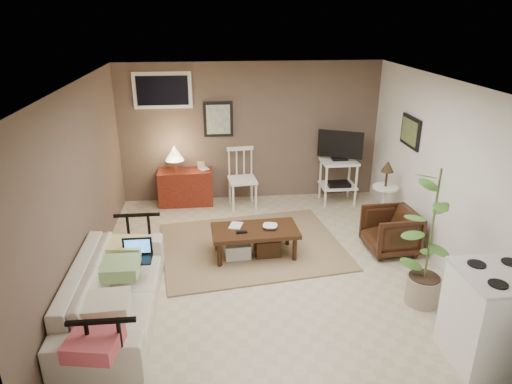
{
  "coord_description": "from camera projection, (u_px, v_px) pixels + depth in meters",
  "views": [
    {
      "loc": [
        -0.69,
        -5.21,
        3.15
      ],
      "look_at": [
        -0.12,
        0.35,
        0.94
      ],
      "focal_mm": 32.0,
      "sensor_mm": 36.0,
      "label": 1
    }
  ],
  "objects": [
    {
      "name": "floor",
      "position": [
        268.0,
        267.0,
        6.05
      ],
      "size": [
        5.0,
        5.0,
        0.0
      ],
      "primitive_type": "plane",
      "color": "#C1B293",
      "rests_on": "ground"
    },
    {
      "name": "art_back",
      "position": [
        218.0,
        119.0,
        7.75
      ],
      "size": [
        0.5,
        0.03,
        0.6
      ],
      "primitive_type": "cube",
      "color": "black"
    },
    {
      "name": "art_right",
      "position": [
        410.0,
        132.0,
        6.67
      ],
      "size": [
        0.03,
        0.6,
        0.45
      ],
      "primitive_type": "cube",
      "color": "black"
    },
    {
      "name": "window",
      "position": [
        162.0,
        90.0,
        7.48
      ],
      "size": [
        0.96,
        0.03,
        0.6
      ],
      "primitive_type": "cube",
      "color": "white"
    },
    {
      "name": "rug",
      "position": [
        252.0,
        246.0,
        6.57
      ],
      "size": [
        2.76,
        2.33,
        0.02
      ],
      "primitive_type": "cube",
      "rotation": [
        0.0,
        0.0,
        0.14
      ],
      "color": "#937455",
      "rests_on": "floor"
    },
    {
      "name": "coffee_table",
      "position": [
        254.0,
        240.0,
        6.23
      ],
      "size": [
        1.2,
        0.66,
        0.44
      ],
      "color": "#331E0E",
      "rests_on": "floor"
    },
    {
      "name": "sofa",
      "position": [
        113.0,
        281.0,
        4.94
      ],
      "size": [
        0.65,
        2.22,
        0.87
      ],
      "primitive_type": "imported",
      "rotation": [
        0.0,
        0.0,
        1.57
      ],
      "color": "beige",
      "rests_on": "floor"
    },
    {
      "name": "sofa_pillows",
      "position": [
        113.0,
        286.0,
        4.67
      ],
      "size": [
        0.43,
        2.11,
        0.15
      ],
      "primitive_type": null,
      "color": "beige",
      "rests_on": "sofa"
    },
    {
      "name": "sofa_end_rails",
      "position": [
        126.0,
        285.0,
        4.97
      ],
      "size": [
        0.6,
        2.21,
        0.75
      ],
      "primitive_type": null,
      "color": "black",
      "rests_on": "floor"
    },
    {
      "name": "laptop",
      "position": [
        137.0,
        253.0,
        5.26
      ],
      "size": [
        0.34,
        0.25,
        0.23
      ],
      "color": "black",
      "rests_on": "sofa"
    },
    {
      "name": "red_console",
      "position": [
        185.0,
        184.0,
        7.9
      ],
      "size": [
        0.92,
        0.41,
        1.07
      ],
      "color": "maroon",
      "rests_on": "floor"
    },
    {
      "name": "spindle_chair",
      "position": [
        242.0,
        180.0,
        7.8
      ],
      "size": [
        0.5,
        0.5,
        1.01
      ],
      "color": "white",
      "rests_on": "floor"
    },
    {
      "name": "tv_stand",
      "position": [
        339.0,
        165.0,
        7.88
      ],
      "size": [
        0.72,
        0.49,
        1.28
      ],
      "color": "white",
      "rests_on": "floor"
    },
    {
      "name": "side_table",
      "position": [
        386.0,
        185.0,
        7.05
      ],
      "size": [
        0.39,
        0.39,
        1.05
      ],
      "color": "white",
      "rests_on": "floor"
    },
    {
      "name": "armchair",
      "position": [
        391.0,
        229.0,
        6.34
      ],
      "size": [
        0.66,
        0.7,
        0.68
      ],
      "primitive_type": "imported",
      "rotation": [
        0.0,
        0.0,
        -1.5
      ],
      "color": "black",
      "rests_on": "floor"
    },
    {
      "name": "potted_plant",
      "position": [
        431.0,
        234.0,
        4.99
      ],
      "size": [
        0.42,
        0.42,
        1.67
      ],
      "color": "#A39281",
      "rests_on": "floor"
    },
    {
      "name": "stove",
      "position": [
        494.0,
        318.0,
        4.26
      ],
      "size": [
        0.75,
        0.7,
        0.98
      ],
      "color": "white",
      "rests_on": "floor"
    },
    {
      "name": "bowl",
      "position": [
        270.0,
        222.0,
        6.15
      ],
      "size": [
        0.2,
        0.08,
        0.2
      ],
      "primitive_type": "imported",
      "rotation": [
        0.0,
        0.0,
        -0.19
      ],
      "color": "#331E0E",
      "rests_on": "coffee_table"
    },
    {
      "name": "book_table",
      "position": [
        230.0,
        218.0,
        6.22
      ],
      "size": [
        0.16,
        0.06,
        0.22
      ],
      "primitive_type": "imported",
      "rotation": [
        0.0,
        0.0,
        -0.3
      ],
      "color": "#331E0E",
      "rests_on": "coffee_table"
    },
    {
      "name": "book_console",
      "position": [
        200.0,
        164.0,
        7.82
      ],
      "size": [
        0.15,
        0.06,
        0.21
      ],
      "primitive_type": "imported",
      "rotation": [
        0.0,
        0.0,
        0.31
      ],
      "color": "#331E0E",
      "rests_on": "red_console"
    }
  ]
}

